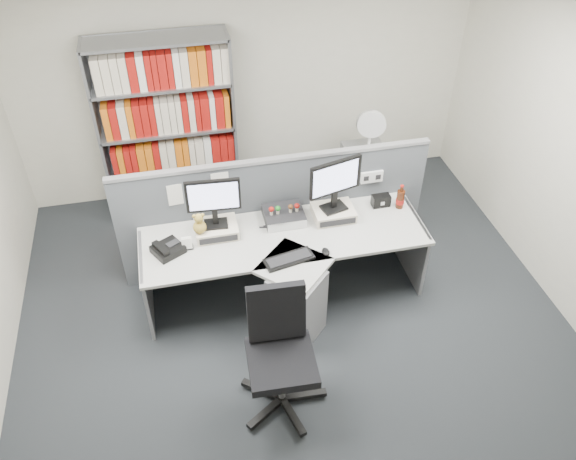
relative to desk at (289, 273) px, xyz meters
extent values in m
plane|color=#2B2F32|center=(0.00, -0.60, -0.46)|extent=(5.50, 5.50, 0.00)
cube|color=beige|center=(0.00, 2.15, 0.89)|extent=(5.00, 0.04, 2.70)
cube|color=white|center=(0.00, -0.60, 2.24)|extent=(5.00, 5.50, 0.04)
cube|color=#51565C|center=(0.00, 0.65, 0.17)|extent=(3.00, 0.05, 1.25)
cube|color=#96959A|center=(0.00, 0.65, 0.80)|extent=(3.00, 0.07, 0.03)
cube|color=white|center=(0.95, 0.62, 0.49)|extent=(0.22, 0.04, 0.12)
cube|color=white|center=(-0.90, 0.63, 0.59)|extent=(0.16, 0.00, 0.22)
cube|color=white|center=(-0.50, 0.63, 0.59)|extent=(0.16, 0.00, 0.22)
cube|color=white|center=(0.70, 0.63, 0.59)|extent=(0.16, 0.00, 0.22)
cube|color=#B6B6B0|center=(0.00, 0.22, 0.25)|extent=(2.60, 0.80, 0.03)
cube|color=#B6B6B0|center=(0.00, -0.18, 0.25)|extent=(0.74, 0.74, 0.03)
cube|color=gray|center=(0.00, -0.30, -0.11)|extent=(0.57, 0.57, 0.69)
cube|color=gray|center=(-1.28, 0.22, -0.10)|extent=(0.03, 0.70, 0.72)
cube|color=gray|center=(1.28, 0.22, -0.10)|extent=(0.03, 0.70, 0.72)
cube|color=gray|center=(0.00, 0.58, -0.11)|extent=(2.50, 0.02, 0.45)
cube|color=beige|center=(-0.59, 0.38, 0.31)|extent=(0.38, 0.30, 0.10)
cube|color=black|center=(-0.59, 0.23, 0.31)|extent=(0.34, 0.01, 0.06)
cube|color=beige|center=(0.51, 0.38, 0.31)|extent=(0.38, 0.30, 0.10)
cube|color=black|center=(0.51, 0.23, 0.31)|extent=(0.34, 0.01, 0.06)
cube|color=black|center=(-0.59, 0.38, 0.37)|extent=(0.22, 0.17, 0.02)
cube|color=black|center=(-0.59, 0.38, 0.46)|extent=(0.05, 0.03, 0.17)
cube|color=black|center=(-0.59, 0.38, 0.69)|extent=(0.48, 0.07, 0.31)
cube|color=#C6CBFF|center=(-0.59, 0.36, 0.69)|extent=(0.43, 0.03, 0.27)
cube|color=black|center=(0.51, 0.38, 0.37)|extent=(0.26, 0.22, 0.02)
cube|color=black|center=(0.51, 0.38, 0.47)|extent=(0.06, 0.04, 0.18)
cube|color=black|center=(0.51, 0.38, 0.72)|extent=(0.50, 0.17, 0.34)
cube|color=#C6CBFF|center=(0.50, 0.37, 0.72)|extent=(0.44, 0.12, 0.29)
cube|color=black|center=(0.05, 0.45, 0.31)|extent=(0.37, 0.32, 0.10)
cube|color=silver|center=(0.05, 0.28, 0.31)|extent=(0.37, 0.01, 0.09)
cylinder|color=beige|center=(-0.07, 0.43, 0.38)|extent=(0.03, 0.03, 0.03)
sphere|color=#A5140F|center=(-0.07, 0.43, 0.42)|extent=(0.05, 0.05, 0.05)
cylinder|color=beige|center=(-0.01, 0.43, 0.38)|extent=(0.03, 0.03, 0.03)
sphere|color=#19721E|center=(-0.01, 0.43, 0.42)|extent=(0.05, 0.05, 0.05)
cylinder|color=beige|center=(0.11, 0.43, 0.38)|extent=(0.03, 0.03, 0.03)
sphere|color=#593319|center=(0.11, 0.43, 0.42)|extent=(0.05, 0.05, 0.05)
cylinder|color=beige|center=(0.17, 0.43, 0.38)|extent=(0.03, 0.03, 0.03)
sphere|color=#A5140F|center=(0.17, 0.43, 0.42)|extent=(0.05, 0.05, 0.05)
cube|color=black|center=(-0.03, -0.11, 0.28)|extent=(0.46, 0.25, 0.02)
cube|color=black|center=(-0.03, -0.11, 0.29)|extent=(0.40, 0.19, 0.01)
ellipsoid|color=black|center=(0.30, -0.10, 0.28)|extent=(0.07, 0.11, 0.04)
cube|color=black|center=(-1.04, 0.22, 0.30)|extent=(0.32, 0.31, 0.07)
cube|color=black|center=(-1.10, 0.19, 0.35)|extent=(0.15, 0.20, 0.04)
cube|color=black|center=(-0.99, 0.25, 0.34)|extent=(0.13, 0.11, 0.01)
cube|color=black|center=(-0.87, 0.24, 0.27)|extent=(0.10, 0.06, 0.02)
cube|color=white|center=(-0.87, 0.22, 0.33)|extent=(0.09, 0.04, 0.10)
cube|color=white|center=(-0.87, 0.26, 0.33)|extent=(0.09, 0.04, 0.10)
sphere|color=olive|center=(-0.74, 0.31, 0.42)|extent=(0.12, 0.12, 0.12)
sphere|color=olive|center=(-0.74, 0.31, 0.52)|extent=(0.08, 0.08, 0.08)
sphere|color=olive|center=(-0.78, 0.31, 0.55)|extent=(0.03, 0.03, 0.03)
sphere|color=olive|center=(-0.70, 0.31, 0.55)|extent=(0.03, 0.03, 0.03)
cube|color=black|center=(1.00, 0.46, 0.32)|extent=(0.17, 0.10, 0.12)
cylinder|color=#3F190A|center=(1.17, 0.39, 0.36)|extent=(0.07, 0.07, 0.19)
cylinder|color=#A5140F|center=(1.17, 0.39, 0.34)|extent=(0.08, 0.08, 0.05)
cylinder|color=#3F190A|center=(1.17, 0.39, 0.48)|extent=(0.03, 0.03, 0.05)
cylinder|color=#A5140F|center=(1.17, 0.39, 0.51)|extent=(0.03, 0.03, 0.01)
cube|color=gray|center=(-1.59, 1.85, 0.54)|extent=(0.03, 0.40, 2.00)
cube|color=gray|center=(-0.21, 1.85, 0.54)|extent=(0.03, 0.40, 2.00)
cube|color=gray|center=(-0.90, 2.04, 0.54)|extent=(1.40, 0.02, 2.00)
cube|color=gray|center=(-0.90, 1.85, -0.44)|extent=(1.38, 0.40, 0.03)
cube|color=gray|center=(-0.90, 1.85, 0.06)|extent=(1.38, 0.40, 0.03)
cube|color=gray|center=(-0.90, 1.85, 0.56)|extent=(1.38, 0.40, 0.03)
cube|color=gray|center=(-0.90, 1.85, 1.06)|extent=(1.38, 0.40, 0.03)
cube|color=gray|center=(-0.90, 1.85, 1.52)|extent=(1.38, 0.40, 0.03)
cube|color=#A5140F|center=(-0.90, 1.82, -0.24)|extent=(1.24, 0.28, 0.36)
cube|color=orange|center=(-0.90, 1.82, 0.26)|extent=(1.24, 0.28, 0.36)
cube|color=beige|center=(-0.90, 1.82, 0.76)|extent=(1.24, 0.28, 0.36)
cube|color=white|center=(-0.90, 1.82, 1.26)|extent=(1.24, 0.28, 0.36)
cube|color=gray|center=(1.20, 1.40, -0.11)|extent=(0.45, 0.60, 0.70)
cube|color=black|center=(1.20, 1.10, 0.06)|extent=(0.40, 0.02, 0.28)
cube|color=black|center=(1.20, 1.10, -0.26)|extent=(0.40, 0.02, 0.28)
cylinder|color=white|center=(1.20, 1.40, 0.26)|extent=(0.18, 0.18, 0.03)
cylinder|color=white|center=(1.20, 1.40, 0.37)|extent=(0.03, 0.03, 0.18)
cylinder|color=white|center=(1.20, 1.39, 0.61)|extent=(0.30, 0.15, 0.30)
cylinder|color=silver|center=(1.20, 1.41, 0.61)|extent=(0.30, 0.14, 0.30)
cylinder|color=silver|center=(-0.29, -1.01, -0.18)|extent=(0.06, 0.06, 0.45)
cube|color=black|center=(-0.29, -1.01, 0.07)|extent=(0.54, 0.54, 0.08)
cube|color=black|center=(-0.28, -0.78, 0.38)|extent=(0.45, 0.14, 0.52)
cube|color=black|center=(-0.09, -1.02, -0.41)|extent=(0.34, 0.07, 0.04)
cylinder|color=black|center=(0.05, -1.03, -0.42)|extent=(0.06, 0.06, 0.03)
cube|color=black|center=(-0.22, -0.82, -0.41)|extent=(0.17, 0.33, 0.04)
cylinder|color=black|center=(-0.17, -0.70, -0.42)|extent=(0.06, 0.06, 0.03)
cube|color=black|center=(-0.45, -0.88, -0.41)|extent=(0.30, 0.25, 0.04)
cylinder|color=black|center=(-0.55, -0.80, -0.42)|extent=(0.06, 0.06, 0.03)
cube|color=black|center=(-0.46, -1.12, -0.41)|extent=(0.31, 0.23, 0.04)
cylinder|color=black|center=(-0.57, -1.19, -0.42)|extent=(0.06, 0.06, 0.03)
cube|color=black|center=(-0.24, -1.20, -0.41)|extent=(0.14, 0.34, 0.04)
cylinder|color=black|center=(-0.20, -1.33, -0.42)|extent=(0.06, 0.06, 0.03)
camera|label=1|loc=(-0.85, -3.74, 3.73)|focal=36.71mm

